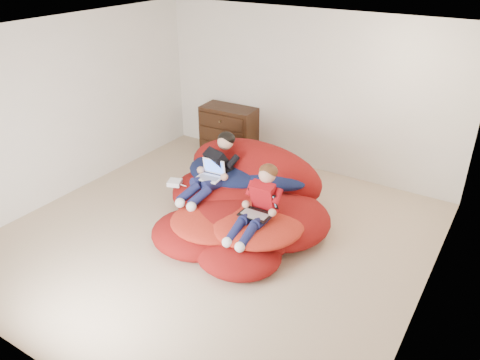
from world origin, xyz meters
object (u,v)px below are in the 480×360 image
(laptop_white, at_px, (211,173))
(laptop_black, at_px, (259,207))
(dresser, at_px, (229,131))
(older_boy, at_px, (215,166))
(younger_boy, at_px, (259,202))
(beanbag_pile, at_px, (243,201))

(laptop_white, distance_m, laptop_black, 0.99)
(dresser, bearing_deg, older_boy, -61.93)
(older_boy, distance_m, younger_boy, 1.02)
(beanbag_pile, height_order, younger_boy, younger_boy)
(younger_boy, height_order, laptop_white, younger_boy)
(laptop_black, bearing_deg, dresser, 130.61)
(older_boy, bearing_deg, beanbag_pile, 4.24)
(dresser, bearing_deg, laptop_black, -49.39)
(older_boy, distance_m, laptop_white, 0.10)
(dresser, relative_size, laptop_black, 2.59)
(laptop_black, bearing_deg, beanbag_pile, 138.05)
(older_boy, xyz_separation_m, laptop_white, (0.00, -0.08, -0.06))
(laptop_black, bearing_deg, younger_boy, -90.00)
(older_boy, bearing_deg, younger_boy, -24.50)
(laptop_white, bearing_deg, younger_boy, -20.05)
(dresser, height_order, laptop_white, dresser)
(laptop_white, bearing_deg, older_boy, 90.00)
(dresser, distance_m, beanbag_pile, 2.19)
(dresser, height_order, beanbag_pile, beanbag_pile)
(dresser, height_order, laptop_black, dresser)
(laptop_white, bearing_deg, beanbag_pile, 15.25)
(dresser, xyz_separation_m, beanbag_pile, (1.36, -1.72, -0.15))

